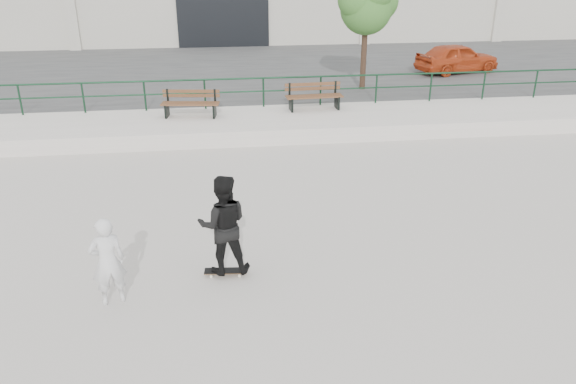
{
  "coord_description": "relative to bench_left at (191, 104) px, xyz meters",
  "views": [
    {
      "loc": [
        -0.65,
        -8.22,
        5.56
      ],
      "look_at": [
        0.69,
        2.0,
        1.07
      ],
      "focal_mm": 35.0,
      "sensor_mm": 36.0,
      "label": 1
    }
  ],
  "objects": [
    {
      "name": "red_car",
      "position": [
        11.45,
        5.66,
        0.21
      ],
      "size": [
        4.01,
        2.41,
        1.28
      ],
      "primitive_type": "imported",
      "rotation": [
        0.0,
        0.0,
        1.83
      ],
      "color": "#B83B16",
      "rests_on": "parking_strip"
    },
    {
      "name": "parking_strip",
      "position": [
        1.46,
        8.11,
        -0.68
      ],
      "size": [
        60.0,
        14.0,
        0.5
      ],
      "primitive_type": "cube",
      "color": "#3D3D3D",
      "rests_on": "ground"
    },
    {
      "name": "bench_right",
      "position": [
        4.13,
        0.37,
        0.01
      ],
      "size": [
        1.95,
        0.66,
        0.89
      ],
      "rotation": [
        0.0,
        0.0,
        0.05
      ],
      "color": "#50341B",
      "rests_on": "ledge"
    },
    {
      "name": "railing",
      "position": [
        1.46,
        0.91,
        0.32
      ],
      "size": [
        28.0,
        0.06,
        1.03
      ],
      "color": "#133620",
      "rests_on": "ledge"
    },
    {
      "name": "seated_skater",
      "position": [
        -1.11,
        -9.73,
        -0.13
      ],
      "size": [
        0.67,
        0.54,
        1.59
      ],
      "primitive_type": "imported",
      "rotation": [
        0.0,
        0.0,
        3.46
      ],
      "color": "silver",
      "rests_on": "ground"
    },
    {
      "name": "ledge",
      "position": [
        1.46,
        -0.39,
        -0.68
      ],
      "size": [
        30.0,
        3.0,
        0.5
      ],
      "primitive_type": "cube",
      "color": "silver",
      "rests_on": "ground"
    },
    {
      "name": "standing_skater",
      "position": [
        0.83,
        -9.11,
        0.11
      ],
      "size": [
        0.92,
        0.72,
        1.88
      ],
      "primitive_type": "imported",
      "rotation": [
        0.0,
        0.0,
        3.14
      ],
      "color": "black",
      "rests_on": "skateboard"
    },
    {
      "name": "tree",
      "position": [
        6.57,
        3.13,
        2.81
      ],
      "size": [
        2.42,
        2.16,
        4.31
      ],
      "color": "#432F21",
      "rests_on": "parking_strip"
    },
    {
      "name": "skateboard",
      "position": [
        0.83,
        -9.11,
        -0.85
      ],
      "size": [
        0.8,
        0.27,
        0.09
      ],
      "rotation": [
        0.0,
        0.0,
        -0.1
      ],
      "color": "black",
      "rests_on": "ground"
    },
    {
      "name": "ground",
      "position": [
        1.46,
        -9.89,
        -0.93
      ],
      "size": [
        120.0,
        120.0,
        0.0
      ],
      "primitive_type": "plane",
      "color": "#B3AEA4",
      "rests_on": "ground"
    },
    {
      "name": "bench_left",
      "position": [
        0.0,
        0.0,
        0.0
      ],
      "size": [
        1.92,
        0.79,
        0.86
      ],
      "rotation": [
        0.0,
        0.0,
        -0.14
      ],
      "color": "#50341B",
      "rests_on": "ledge"
    }
  ]
}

